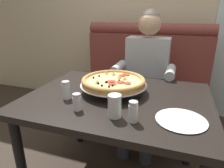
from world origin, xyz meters
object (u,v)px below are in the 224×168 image
Objects in this scene: shaker_parmesan at (66,91)px; plate_near_left at (181,119)px; booth_bench at (142,92)px; dining_table at (118,108)px; shaker_oregano at (133,113)px; pizza at (113,81)px; diner_main at (145,72)px; shaker_pepper_flakes at (77,103)px; drinking_glass at (115,107)px.

plate_near_left is (0.69, -0.06, -0.04)m from shaker_parmesan.
booth_bench is 12.20× the size of shaker_parmesan.
plate_near_left is at bearing -4.59° from shaker_parmesan.
shaker_oregano is at bearing -59.56° from dining_table.
pizza is 0.32m from shaker_parmesan.
dining_table is 10.19× the size of shaker_parmesan.
shaker_oregano is (0.22, -0.34, -0.03)m from pizza.
shaker_parmesan is 0.45× the size of plate_near_left.
diner_main is at bearing 110.96° from plate_near_left.
pizza is at bearing -101.46° from diner_main.
shaker_pepper_flakes is 0.79× the size of drinking_glass.
dining_table is at bearing 120.44° from shaker_oregano.
drinking_glass is at bearing -18.93° from shaker_parmesan.
shaker_oregano is at bearing -82.12° from booth_bench.
drinking_glass is at bearing -76.31° from dining_table.
booth_bench is 1.20× the size of dining_table.
drinking_glass reaches higher than plate_near_left.
shaker_pepper_flakes is at bearing -97.52° from booth_bench.
diner_main reaches higher than shaker_oregano.
shaker_oregano is 0.10m from drinking_glass.
shaker_parmesan reaches higher than dining_table.
drinking_glass reaches higher than shaker_oregano.
plate_near_left is (0.55, 0.06, -0.03)m from shaker_pepper_flakes.
booth_bench is at bearing 82.48° from shaker_pepper_flakes.
diner_main is at bearing 65.45° from shaker_parmesan.
booth_bench reaches higher than pizza.
drinking_glass is (-0.00, -0.92, 0.07)m from diner_main.
booth_bench is 1.16m from shaker_parmesan.
shaker_parmesan is at bearing 161.07° from drinking_glass.
shaker_pepper_flakes reaches higher than dining_table.
dining_table is at bearing 103.69° from drinking_glass.
diner_main is (0.07, 0.65, 0.07)m from dining_table.
drinking_glass is at bearing -168.41° from plate_near_left.
shaker_parmesan is 0.69m from plate_near_left.
dining_table is at bearing 153.31° from plate_near_left.
diner_main is 2.82× the size of pizza.
shaker_parmesan is 0.38m from drinking_glass.
booth_bench is 12.81× the size of shaker_oregano.
drinking_glass is at bearing -70.60° from pizza.
shaker_pepper_flakes is at bearing -120.86° from dining_table.
diner_main is at bearing 95.92° from shaker_oregano.
booth_bench is 0.95m from pizza.
shaker_parmesan is at bearing 163.14° from shaker_oregano.
dining_table is 9.53× the size of drinking_glass.
shaker_pepper_flakes is at bearing -40.25° from shaker_parmesan.
shaker_pepper_flakes is (-0.16, -0.26, 0.13)m from dining_table.
shaker_pepper_flakes is at bearing 176.03° from shaker_oregano.
dining_table is at bearing -90.00° from booth_bench.
drinking_glass is (-0.10, 0.02, 0.01)m from shaker_oregano.
booth_bench is 3.10× the size of pizza.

